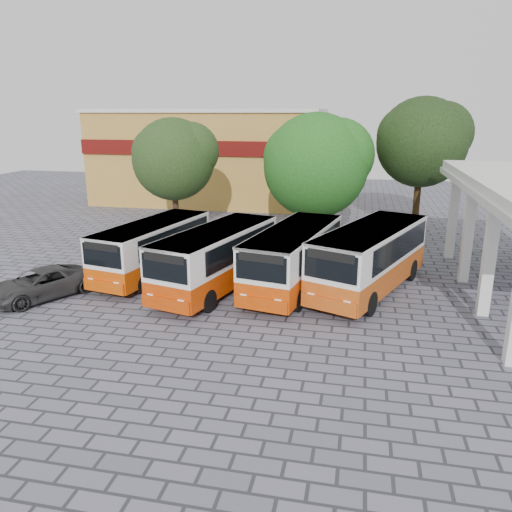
% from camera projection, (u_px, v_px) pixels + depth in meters
% --- Properties ---
extents(ground, '(90.00, 90.00, 0.00)m').
position_uv_depth(ground, '(287.00, 316.00, 20.46)').
color(ground, '#595A66').
rests_on(ground, ground).
extents(shophouse_block, '(20.40, 10.40, 8.30)m').
position_uv_depth(shophouse_block, '(211.00, 156.00, 45.90)').
color(shophouse_block, '#B68535').
rests_on(shophouse_block, ground).
extents(bus_far_left, '(3.78, 7.96, 2.74)m').
position_uv_depth(bus_far_left, '(153.00, 246.00, 25.07)').
color(bus_far_left, '#CA4100').
rests_on(bus_far_left, ground).
extents(bus_centre_left, '(4.35, 8.45, 2.88)m').
position_uv_depth(bus_centre_left, '(217.00, 255.00, 23.05)').
color(bus_centre_left, '#BD3200').
rests_on(bus_centre_left, ground).
extents(bus_centre_right, '(3.95, 8.39, 2.89)m').
position_uv_depth(bus_centre_right, '(294.00, 255.00, 23.15)').
color(bus_centre_right, '#C13700').
rests_on(bus_centre_right, ground).
extents(bus_far_right, '(5.54, 9.02, 3.04)m').
position_uv_depth(bus_far_right, '(370.00, 255.00, 22.78)').
color(bus_far_right, '#B9470C').
rests_on(bus_far_right, ground).
extents(tree_left, '(5.73, 5.46, 7.74)m').
position_uv_depth(tree_left, '(175.00, 157.00, 33.15)').
color(tree_left, '#3E291B').
rests_on(tree_left, ground).
extents(tree_middle, '(6.98, 6.65, 8.08)m').
position_uv_depth(tree_middle, '(317.00, 162.00, 31.69)').
color(tree_middle, black).
rests_on(tree_middle, ground).
extents(tree_right, '(6.19, 5.90, 9.08)m').
position_uv_depth(tree_right, '(423.00, 139.00, 32.80)').
color(tree_right, '#3B2711').
rests_on(tree_right, ground).
extents(parked_car, '(4.23, 5.19, 1.31)m').
position_uv_depth(parked_car, '(40.00, 284.00, 22.29)').
color(parked_car, '#2C2C2E').
rests_on(parked_car, ground).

